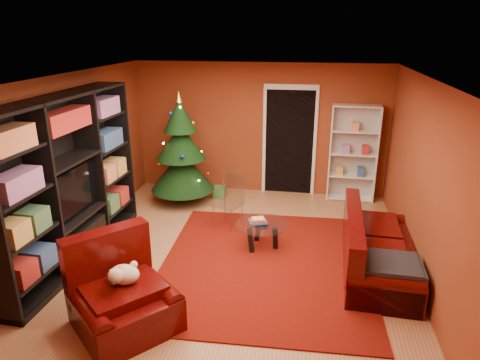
% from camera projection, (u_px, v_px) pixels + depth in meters
% --- Properties ---
extents(floor, '(5.00, 5.50, 0.05)m').
position_uv_depth(floor, '(236.00, 256.00, 6.41)').
color(floor, '#9C633E').
rests_on(floor, ground).
extents(ceiling, '(5.00, 5.50, 0.05)m').
position_uv_depth(ceiling, '(235.00, 76.00, 5.52)').
color(ceiling, silver).
rests_on(ceiling, wall_back).
extents(wall_back, '(5.00, 0.05, 2.60)m').
position_uv_depth(wall_back, '(260.00, 129.00, 8.54)').
color(wall_back, maroon).
rests_on(wall_back, ground).
extents(wall_left, '(0.05, 5.50, 2.60)m').
position_uv_depth(wall_left, '(69.00, 164.00, 6.36)').
color(wall_left, maroon).
rests_on(wall_left, ground).
extents(wall_right, '(0.05, 5.50, 2.60)m').
position_uv_depth(wall_right, '(426.00, 183.00, 5.57)').
color(wall_right, maroon).
rests_on(wall_right, ground).
extents(doorway, '(1.06, 0.60, 2.16)m').
position_uv_depth(doorway, '(289.00, 143.00, 8.49)').
color(doorway, black).
rests_on(doorway, floor).
extents(rug, '(3.04, 3.51, 0.02)m').
position_uv_depth(rug, '(265.00, 264.00, 6.14)').
color(rug, '#650F07').
rests_on(rug, floor).
extents(media_unit, '(0.56, 3.11, 2.38)m').
position_uv_depth(media_unit, '(68.00, 182.00, 5.92)').
color(media_unit, black).
rests_on(media_unit, floor).
extents(christmas_tree, '(1.43, 1.43, 2.15)m').
position_uv_depth(christmas_tree, '(181.00, 150.00, 8.02)').
color(christmas_tree, black).
rests_on(christmas_tree, floor).
extents(gift_box_teal, '(0.30, 0.30, 0.28)m').
position_uv_depth(gift_box_teal, '(181.00, 191.00, 8.52)').
color(gift_box_teal, '#206672').
rests_on(gift_box_teal, floor).
extents(gift_box_green, '(0.24, 0.24, 0.23)m').
position_uv_depth(gift_box_green, '(220.00, 192.00, 8.53)').
color(gift_box_green, '#28622A').
rests_on(gift_box_green, floor).
extents(white_bookshelf, '(0.89, 0.34, 1.91)m').
position_uv_depth(white_bookshelf, '(353.00, 154.00, 8.19)').
color(white_bookshelf, white).
rests_on(white_bookshelf, floor).
extents(armchair, '(1.55, 1.55, 0.86)m').
position_uv_depth(armchair, '(124.00, 294.00, 4.72)').
color(armchair, '#330403').
rests_on(armchair, rug).
extents(dog, '(0.49, 0.50, 0.28)m').
position_uv_depth(dog, '(125.00, 274.00, 4.72)').
color(dog, beige).
rests_on(dog, armchair).
extents(sofa, '(0.99, 2.04, 0.86)m').
position_uv_depth(sofa, '(380.00, 244.00, 5.82)').
color(sofa, '#330403').
rests_on(sofa, rug).
extents(coffee_table, '(1.02, 1.02, 0.50)m').
position_uv_depth(coffee_table, '(261.00, 235.00, 6.54)').
color(coffee_table, gray).
rests_on(coffee_table, rug).
extents(acrylic_chair, '(0.57, 0.59, 0.83)m').
position_uv_depth(acrylic_chair, '(228.00, 204.00, 7.17)').
color(acrylic_chair, '#66605B').
rests_on(acrylic_chair, rug).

